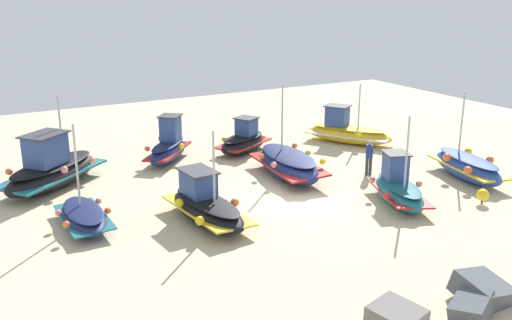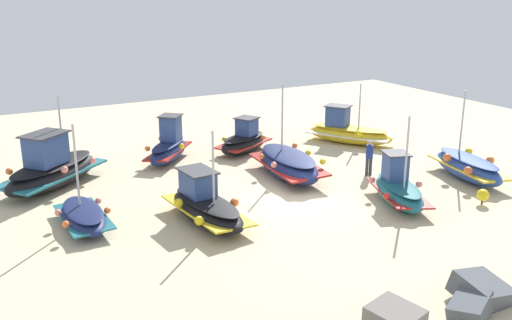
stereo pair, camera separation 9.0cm
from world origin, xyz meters
TOP-DOWN VIEW (x-y plane):
  - ground_plane at (0.00, 0.00)m, footprint 44.96×44.96m
  - fishing_boat_0 at (-7.15, -6.11)m, footprint 3.86×4.81m
  - fishing_boat_1 at (-3.35, 2.07)m, footprint 2.63×3.92m
  - fishing_boat_2 at (3.98, 0.15)m, footprint 2.23×4.47m
  - fishing_boat_3 at (-1.25, -2.71)m, footprint 2.44×4.88m
  - fishing_boat_4 at (7.97, -1.50)m, footprint 1.82×3.51m
  - fishing_boat_5 at (2.50, -7.62)m, footprint 3.36×3.58m
  - fishing_boat_6 at (8.15, -6.35)m, footprint 5.18×4.71m
  - fishing_boat_7 at (-8.02, 1.30)m, footprint 2.44×4.48m
  - fishing_boat_8 at (-1.39, -7.20)m, footprint 3.63×2.82m
  - person_walking at (-4.56, -1.19)m, footprint 0.32×0.32m
  - breakwater_rocks at (0.43, 9.14)m, footprint 17.78×2.46m
  - mooring_buoy_0 at (-6.16, 3.76)m, footprint 0.47×0.47m
  - mooring_buoy_1 at (2.62, -2.86)m, footprint 0.47×0.47m

SIDE VIEW (x-z plane):
  - ground_plane at x=0.00m, z-range 0.00..0.00m
  - fishing_boat_4 at x=7.97m, z-range -1.46..2.22m
  - mooring_buoy_0 at x=-6.16m, z-range 0.07..0.69m
  - mooring_buoy_1 at x=2.62m, z-range 0.08..0.72m
  - breakwater_rocks at x=0.43m, z-range -0.29..1.13m
  - fishing_boat_7 at x=-8.02m, z-range -1.34..2.48m
  - fishing_boat_8 at x=-1.39m, z-range -0.31..1.47m
  - fishing_boat_1 at x=-3.35m, z-range -1.23..2.41m
  - fishing_boat_2 at x=3.98m, z-range -1.18..2.37m
  - fishing_boat_3 at x=-1.25m, z-range -1.45..2.66m
  - fishing_boat_0 at x=-7.15m, z-range -1.03..2.26m
  - fishing_boat_5 at x=2.50m, z-range -0.42..1.79m
  - fishing_boat_6 at x=8.15m, z-range -1.15..2.70m
  - person_walking at x=-4.56m, z-range 0.12..1.74m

